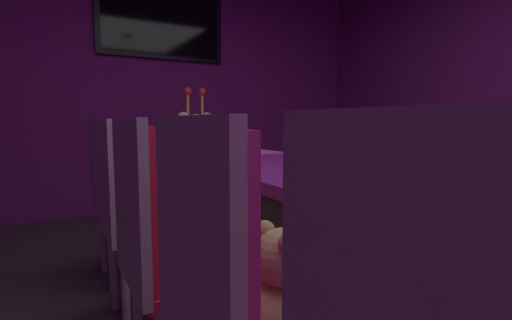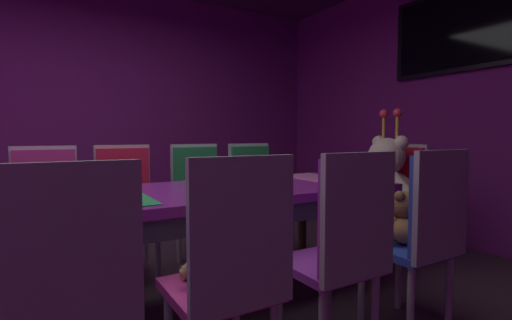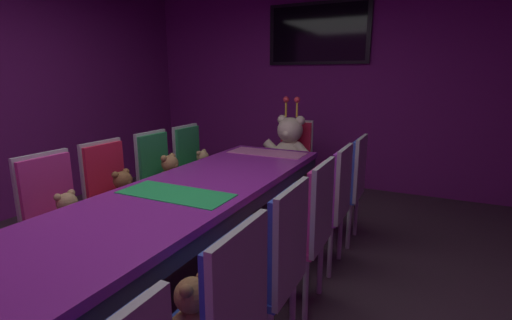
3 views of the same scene
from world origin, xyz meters
TOP-DOWN VIEW (x-y plane):
  - ground_plane at (0.00, 0.00)m, footprint 7.90×7.90m
  - wall_back at (0.00, 3.20)m, footprint 5.20×0.12m
  - banquet_table at (0.00, 0.00)m, footprint 0.90×3.47m
  - chair_left_2 at (-0.84, -0.28)m, footprint 0.42×0.41m
  - teddy_left_2 at (-0.70, -0.28)m, footprint 0.23×0.29m
  - chair_left_3 at (-0.86, 0.25)m, footprint 0.42×0.41m
  - teddy_left_3 at (-0.72, 0.25)m, footprint 0.25×0.32m
  - chair_left_4 at (-0.86, 0.83)m, footprint 0.42×0.41m
  - teddy_left_4 at (-0.71, 0.83)m, footprint 0.27×0.34m
  - chair_left_5 at (-0.84, 1.36)m, footprint 0.42×0.41m
  - teddy_left_5 at (-0.70, 1.36)m, footprint 0.22×0.29m
  - chair_right_1 at (0.84, -0.80)m, footprint 0.42×0.41m
  - teddy_right_1 at (0.69, -0.80)m, footprint 0.23×0.30m
  - chair_right_2 at (0.83, -0.27)m, footprint 0.42×0.41m
  - chair_right_3 at (0.83, 0.28)m, footprint 0.42×0.41m
  - teddy_right_3 at (0.69, 0.28)m, footprint 0.24×0.30m
  - chair_right_4 at (0.84, 0.84)m, footprint 0.42×0.41m
  - chair_right_5 at (0.86, 1.39)m, footprint 0.42×0.41m
  - teddy_right_5 at (0.72, 1.39)m, footprint 0.25×0.32m
  - throne_chair at (0.00, 2.28)m, footprint 0.41×0.42m
  - king_teddy_bear at (0.00, 2.11)m, footprint 0.63×0.49m
  - wall_tv at (0.00, 3.11)m, footprint 1.37×0.06m

SIDE VIEW (x-z plane):
  - ground_plane at x=0.00m, z-range 0.00..0.00m
  - teddy_left_5 at x=-0.70m, z-range 0.44..0.71m
  - teddy_left_2 at x=-0.70m, z-range 0.44..0.72m
  - teddy_right_1 at x=0.69m, z-range 0.44..0.72m
  - teddy_right_3 at x=0.69m, z-range 0.44..0.73m
  - teddy_right_5 at x=0.72m, z-range 0.44..0.74m
  - teddy_left_3 at x=-0.72m, z-range 0.44..0.74m
  - chair_left_2 at x=-0.84m, z-range 0.10..1.09m
  - chair_left_3 at x=-0.86m, z-range 0.10..1.09m
  - chair_left_4 at x=-0.86m, z-range 0.10..1.09m
  - chair_left_5 at x=-0.84m, z-range 0.10..1.09m
  - chair_right_1 at x=0.84m, z-range 0.10..1.09m
  - chair_right_2 at x=0.83m, z-range 0.10..1.09m
  - chair_right_3 at x=0.83m, z-range 0.10..1.09m
  - chair_right_4 at x=0.84m, z-range 0.10..1.09m
  - chair_right_5 at x=0.86m, z-range 0.10..1.09m
  - throne_chair at x=0.00m, z-range 0.10..1.09m
  - teddy_left_4 at x=-0.71m, z-range 0.44..0.76m
  - banquet_table at x=0.00m, z-range 0.28..1.03m
  - king_teddy_bear at x=0.00m, z-range 0.31..1.12m
  - wall_back at x=0.00m, z-range 0.00..2.80m
  - wall_tv at x=0.00m, z-range 1.65..2.45m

